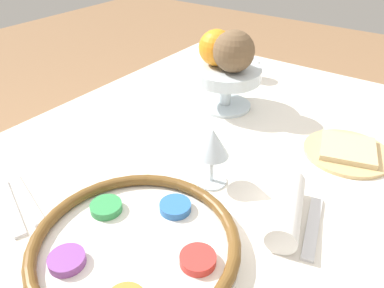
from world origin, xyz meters
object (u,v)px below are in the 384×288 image
Objects in this scene: bread_plate at (347,151)px; cup_near at (249,69)px; wine_glass at (212,145)px; orange_fruit at (217,48)px; seder_plate at (135,244)px; napkin_roll at (286,209)px; coconut at (234,51)px; fruit_stand at (226,79)px.

cup_near is (0.24, 0.37, 0.02)m from bread_plate.
wine_glass is 0.35m from orange_fruit.
seder_plate is at bearing -160.57° from orange_fruit.
orange_fruit is at bearing 47.89° from napkin_roll.
napkin_roll reaches higher than seder_plate.
wine_glass is 1.31× the size of orange_fruit.
orange_fruit is (0.50, 0.18, 0.14)m from seder_plate.
napkin_roll reaches higher than bread_plate.
orange_fruit is 0.89× the size of coconut.
coconut is at bearing 84.82° from bread_plate.
seder_plate is at bearing 140.96° from napkin_roll.
wine_glass is at bearing -0.37° from seder_plate.
orange_fruit reaches higher than wine_glass.
cup_near is (0.20, 0.00, -0.12)m from orange_fruit.
orange_fruit reaches higher than bread_plate.
seder_plate is at bearing 179.63° from wine_glass.
napkin_roll is at bearing -136.14° from coconut.
wine_glass reaches higher than cup_near.
wine_glass is at bearing -148.38° from orange_fruit.
wine_glass is 0.32m from bread_plate.
wine_glass is 0.17m from napkin_roll.
coconut is 0.61× the size of napkin_roll.
seder_plate is 5.22× the size of cup_near.
seder_plate is 1.78× the size of bread_plate.
seder_plate is 0.50m from bread_plate.
wine_glass is 0.65× the size of bread_plate.
cup_near reaches higher than napkin_roll.
seder_plate is at bearing -166.15° from coconut.
fruit_stand is at bearing 66.69° from coconut.
cup_near is (0.51, 0.34, 0.00)m from napkin_roll.
napkin_roll is 0.61m from cup_near.
bread_plate is (-0.04, -0.36, -0.14)m from orange_fruit.
napkin_roll is at bearing -39.04° from seder_plate.
orange_fruit is 0.06m from coconut.
seder_plate is 1.85× the size of fruit_stand.
coconut reaches higher than orange_fruit.
fruit_stand is at bearing -95.52° from orange_fruit.
fruit_stand is 0.08m from orange_fruit.
seder_plate is at bearing -164.08° from fruit_stand.
fruit_stand reaches higher than seder_plate.
orange_fruit is (0.29, 0.18, 0.07)m from wine_glass.
wine_glass is 0.31m from coconut.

